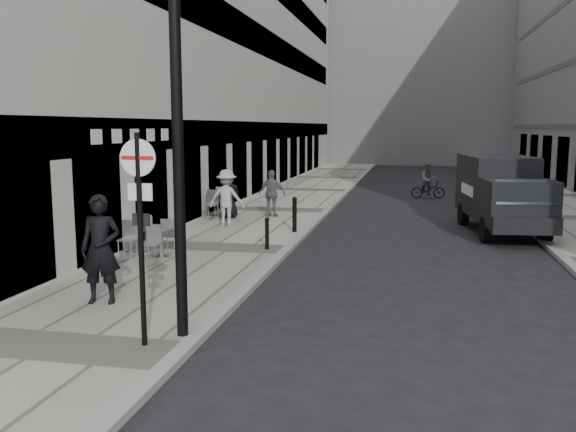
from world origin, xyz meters
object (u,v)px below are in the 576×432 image
Objects in this scene: cyclist at (428,184)px; walking_man at (101,249)px; lamppost at (177,92)px; panel_van at (501,190)px; sign_post at (140,211)px.

walking_man is at bearing -114.74° from cyclist.
lamppost is 13.22m from panel_van.
lamppost reaches higher than panel_van.
walking_man is 3.69m from lamppost.
walking_man is at bearing -136.47° from panel_van.
panel_van is 9.24m from cyclist.
panel_van reaches higher than walking_man.
walking_man is 20.06m from cyclist.
lamppost is 3.98× the size of cyclist.
cyclist is at bearing 95.60° from panel_van.
lamppost reaches higher than cyclist.
walking_man is 0.30× the size of lamppost.
sign_post is 13.66m from panel_van.
cyclist is (-2.01, 8.99, -0.70)m from panel_van.
panel_van is at bearing 62.80° from sign_post.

